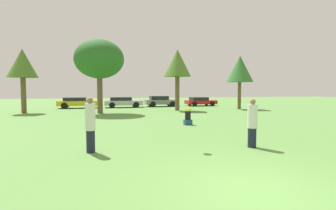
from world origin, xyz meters
The scene contains 13 objects.
ground_plane centered at (0.00, 0.00, 0.00)m, with size 120.00×120.00×0.00m, color #5B8E42.
person_thrower centered at (-3.66, 4.26, 0.97)m, with size 0.35×0.35×1.92m.
person_catcher centered at (2.22, 3.65, 0.92)m, with size 0.37×0.37×1.83m.
frisbee centered at (-0.24, 3.88, 1.45)m, with size 0.29×0.27×0.13m.
bystander_sitting centered at (1.75, 10.00, 0.42)m, with size 0.47×0.39×1.03m.
tree_0 centered at (-10.60, 20.91, 4.49)m, with size 2.63×2.63×5.91m.
tree_1 centered at (-3.74, 19.02, 4.89)m, with size 4.43×4.43×6.69m.
tree_2 centered at (3.97, 20.34, 4.81)m, with size 2.78×2.78×6.31m.
tree_3 centered at (11.19, 20.56, 4.41)m, with size 2.90×2.90×5.92m.
parked_car_yellow centered at (-6.51, 26.31, 0.68)m, with size 4.58×2.22×1.25m.
parked_car_silver centered at (-1.26, 26.21, 0.67)m, with size 4.63×2.01×1.25m.
parked_car_grey centered at (3.54, 26.77, 0.71)m, with size 4.13×2.03×1.35m.
parked_car_red centered at (8.95, 26.81, 0.61)m, with size 4.06×2.16×1.16m.
Camera 1 is at (-3.07, -4.75, 2.19)m, focal length 26.90 mm.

